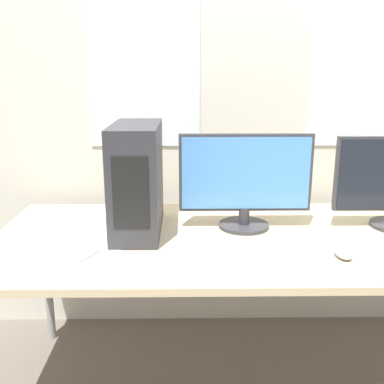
{
  "coord_description": "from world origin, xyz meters",
  "views": [
    {
      "loc": [
        -0.34,
        -1.27,
        1.37
      ],
      "look_at": [
        -0.32,
        0.46,
        0.9
      ],
      "focal_mm": 42.0,
      "sensor_mm": 36.0,
      "label": 1
    }
  ],
  "objects_px": {
    "pc_tower": "(137,179)",
    "mouse": "(343,253)",
    "cell_phone": "(84,255)",
    "monitor_main": "(245,180)",
    "keyboard": "(267,255)"
  },
  "relations": [
    {
      "from": "monitor_main",
      "to": "keyboard",
      "type": "xyz_separation_m",
      "value": [
        0.04,
        -0.33,
        -0.2
      ]
    },
    {
      "from": "mouse",
      "to": "cell_phone",
      "type": "height_order",
      "value": "mouse"
    },
    {
      "from": "pc_tower",
      "to": "keyboard",
      "type": "bearing_deg",
      "value": -31.04
    },
    {
      "from": "keyboard",
      "to": "mouse",
      "type": "xyz_separation_m",
      "value": [
        0.28,
        0.0,
        0.0
      ]
    },
    {
      "from": "monitor_main",
      "to": "mouse",
      "type": "xyz_separation_m",
      "value": [
        0.32,
        -0.33,
        -0.2
      ]
    },
    {
      "from": "keyboard",
      "to": "mouse",
      "type": "relative_size",
      "value": 3.79
    },
    {
      "from": "pc_tower",
      "to": "mouse",
      "type": "bearing_deg",
      "value": -20.86
    },
    {
      "from": "pc_tower",
      "to": "keyboard",
      "type": "distance_m",
      "value": 0.62
    },
    {
      "from": "keyboard",
      "to": "cell_phone",
      "type": "height_order",
      "value": "keyboard"
    },
    {
      "from": "monitor_main",
      "to": "cell_phone",
      "type": "bearing_deg",
      "value": -153.88
    },
    {
      "from": "mouse",
      "to": "cell_phone",
      "type": "bearing_deg",
      "value": 178.75
    },
    {
      "from": "keyboard",
      "to": "pc_tower",
      "type": "bearing_deg",
      "value": 148.96
    },
    {
      "from": "pc_tower",
      "to": "mouse",
      "type": "xyz_separation_m",
      "value": [
        0.78,
        -0.3,
        -0.21
      ]
    },
    {
      "from": "monitor_main",
      "to": "cell_phone",
      "type": "xyz_separation_m",
      "value": [
        -0.63,
        -0.31,
        -0.21
      ]
    },
    {
      "from": "cell_phone",
      "to": "pc_tower",
      "type": "bearing_deg",
      "value": 80.91
    }
  ]
}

